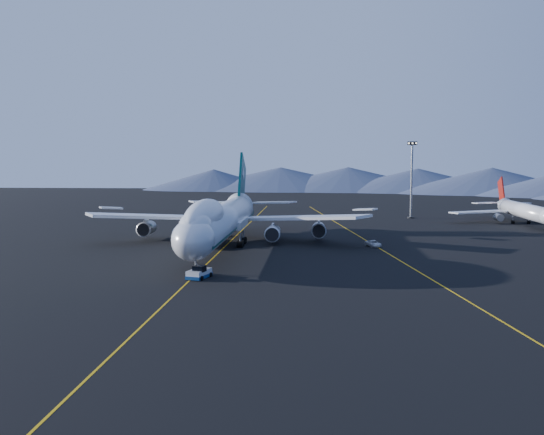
# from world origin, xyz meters

# --- Properties ---
(ground) EXTENTS (500.00, 500.00, 0.00)m
(ground) POSITION_xyz_m (0.00, 0.00, 0.00)
(ground) COLOR black
(ground) RESTS_ON ground
(taxiway_line_main) EXTENTS (0.25, 220.00, 0.01)m
(taxiway_line_main) POSITION_xyz_m (0.00, 0.00, 0.01)
(taxiway_line_main) COLOR #E6AA0D
(taxiway_line_main) RESTS_ON ground
(taxiway_line_side) EXTENTS (28.08, 198.09, 0.01)m
(taxiway_line_side) POSITION_xyz_m (30.00, 10.00, 0.01)
(taxiway_line_side) COLOR #E6AA0D
(taxiway_line_side) RESTS_ON ground
(boeing_747) EXTENTS (59.62, 72.43, 19.37)m
(boeing_747) POSITION_xyz_m (0.00, 0.03, 5.81)
(boeing_747) COLOR silver
(boeing_747) RESTS_ON ground
(pushback_tug) EXTENTS (3.56, 5.05, 2.00)m
(pushback_tug) POSITION_xyz_m (1.07, -29.50, 0.63)
(pushback_tug) COLOR silver
(pushback_tug) RESTS_ON ground
(second_jet) EXTENTS (38.92, 43.97, 12.51)m
(second_jet) POSITION_xyz_m (74.50, 52.06, 3.79)
(second_jet) COLOR silver
(second_jet) RESTS_ON ground
(service_van) EXTENTS (3.36, 4.94, 1.26)m
(service_van) POSITION_xyz_m (30.00, 5.52, 0.63)
(service_van) COLOR silver
(service_van) RESTS_ON ground
(floodlight_mast) EXTENTS (2.83, 2.13, 22.95)m
(floodlight_mast) POSITION_xyz_m (46.93, 66.94, 11.63)
(floodlight_mast) COLOR black
(floodlight_mast) RESTS_ON ground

